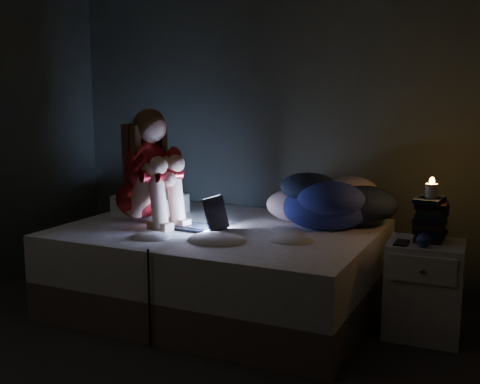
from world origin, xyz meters
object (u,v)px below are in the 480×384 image
Objects in this scene: laptop at (197,211)px; nightstand at (424,289)px; bed at (221,267)px; phone at (401,242)px; candle at (432,189)px; woman at (139,166)px.

laptop reaches higher than nightstand.
bed is 14.05× the size of phone.
candle is (1.29, 0.12, 0.59)m from bed.
nightstand is at bearing 22.19° from woman.
woman is at bearing -177.82° from nightstand.
bed is 3.51× the size of nightstand.
bed is 2.55× the size of woman.
woman reaches higher than laptop.
woman reaches higher than bed.
woman is 5.51× the size of phone.
woman is 1.38× the size of nightstand.
woman is at bearing -173.61° from candle.
phone is (1.26, 0.11, -0.09)m from laptop.
candle reaches higher than phone.
nightstand is at bearing 3.20° from bed.
laptop is (-0.11, -0.13, 0.39)m from bed.
candle reaches higher than laptop.
candle is 0.35m from phone.
bed is 0.87m from woman.
laptop is at bearing -172.07° from phone.
laptop is 1.27m from phone.
laptop is 2.36× the size of phone.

